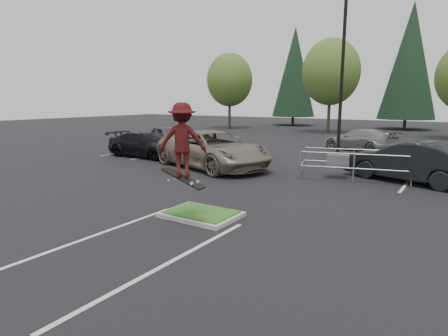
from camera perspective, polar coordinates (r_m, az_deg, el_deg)
The scene contains 15 objects.
ground at distance 11.29m, azimuth -3.49°, elevation -7.40°, with size 120.00×120.00×0.00m, color black.
grass_median at distance 11.27m, azimuth -3.49°, elevation -7.02°, with size 2.20×1.60×0.16m.
stall_lines at distance 16.94m, azimuth 5.02°, elevation -1.40°, with size 22.62×17.60×0.01m.
light_pole at distance 21.48m, azimuth 17.51°, elevation 12.87°, with size 0.70×0.60×10.12m.
decid_a at distance 45.79m, azimuth 0.87°, elevation 13.02°, with size 5.44×5.44×8.91m.
decid_b at distance 41.16m, azimuth 15.95°, elevation 13.58°, with size 5.89×5.89×9.64m.
conif_a at distance 52.87m, azimuth 10.66°, elevation 14.13°, with size 5.72×5.72×13.00m.
conif_b at distance 49.73m, azimuth 26.48°, elevation 14.38°, with size 6.38×6.38×14.50m.
cart_corral at distance 17.31m, azimuth 17.50°, elevation 1.09°, with size 4.74×2.68×1.27m.
skateboarder at distance 9.93m, azimuth -6.37°, elevation 4.18°, with size 1.45×1.29×2.25m.
car_l_tan at distance 19.23m, azimuth -1.84°, elevation 2.89°, with size 3.14×6.80×1.89m, color #7B6F5E.
car_l_black at distance 23.35m, azimuth -11.93°, elevation 3.50°, with size 2.10×5.16×1.50m, color black.
car_l_grey at distance 27.08m, azimuth -8.55°, elevation 4.68°, with size 1.94×4.82×1.64m, color #45464C.
car_r_charc at distance 17.66m, azimuth 26.47°, elevation 0.88°, with size 1.84×5.27×1.74m, color black.
car_far_silver at distance 27.44m, azimuth 20.16°, elevation 4.07°, with size 2.08×5.11×1.48m, color gray.
Camera 1 is at (6.45, -8.61, 3.44)m, focal length 30.00 mm.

